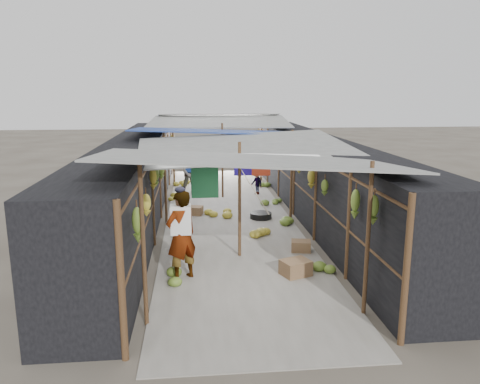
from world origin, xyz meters
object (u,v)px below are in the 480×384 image
object	(u,v)px
vendor_elderly	(181,236)
vendor_seated	(257,182)
black_basin	(261,216)
shopper_blue	(191,173)
crate_near	(296,268)

from	to	relation	value
vendor_elderly	vendor_seated	distance (m)	7.96
vendor_elderly	vendor_seated	world-z (taller)	vendor_elderly
black_basin	vendor_seated	xyz separation A→B (m)	(0.32, 3.25, 0.36)
black_basin	shopper_blue	xyz separation A→B (m)	(-2.03, 3.57, 0.70)
crate_near	vendor_seated	size ratio (longest dim) A/B	0.60
crate_near	vendor_elderly	distance (m)	2.40
black_basin	vendor_elderly	bearing A→B (deg)	-117.14
shopper_blue	vendor_seated	size ratio (longest dim) A/B	1.73
crate_near	vendor_elderly	xyz separation A→B (m)	(-2.28, 0.06, 0.74)
black_basin	vendor_seated	bearing A→B (deg)	84.46
black_basin	vendor_seated	distance (m)	3.29
crate_near	vendor_seated	distance (m)	7.61
vendor_elderly	black_basin	bearing A→B (deg)	-152.16
crate_near	shopper_blue	world-z (taller)	shopper_blue
crate_near	vendor_seated	xyz separation A→B (m)	(0.23, 7.60, 0.29)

